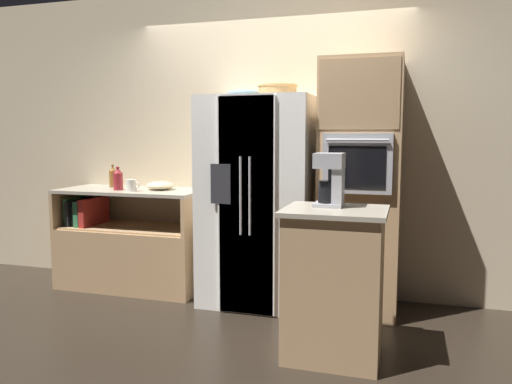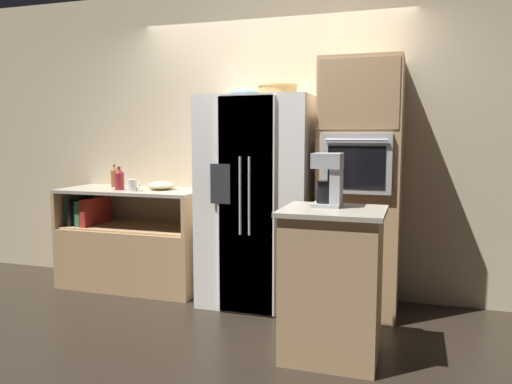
% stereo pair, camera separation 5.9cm
% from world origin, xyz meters
% --- Properties ---
extents(ground_plane, '(20.00, 20.00, 0.00)m').
position_xyz_m(ground_plane, '(0.00, 0.00, 0.00)').
color(ground_plane, black).
extents(wall_back, '(12.00, 0.06, 2.80)m').
position_xyz_m(wall_back, '(0.00, 0.43, 1.40)').
color(wall_back, beige).
rests_on(wall_back, ground_plane).
extents(counter_left, '(1.38, 0.62, 0.94)m').
position_xyz_m(counter_left, '(-1.29, 0.09, 0.35)').
color(counter_left, tan).
rests_on(counter_left, ground_plane).
extents(refrigerator, '(0.93, 0.76, 1.77)m').
position_xyz_m(refrigerator, '(0.00, 0.03, 0.89)').
color(refrigerator, white).
rests_on(refrigerator, ground_plane).
extents(wall_oven, '(0.63, 0.69, 2.05)m').
position_xyz_m(wall_oven, '(0.85, 0.09, 1.03)').
color(wall_oven, tan).
rests_on(wall_oven, ground_plane).
extents(island_counter, '(0.66, 0.57, 0.98)m').
position_xyz_m(island_counter, '(0.78, -0.87, 0.49)').
color(island_counter, tan).
rests_on(island_counter, ground_plane).
extents(wicker_basket, '(0.34, 0.34, 0.10)m').
position_xyz_m(wicker_basket, '(0.14, 0.12, 1.83)').
color(wicker_basket, tan).
rests_on(wicker_basket, refrigerator).
extents(fruit_bowl, '(0.27, 0.27, 0.06)m').
position_xyz_m(fruit_bowl, '(-0.15, 0.07, 1.81)').
color(fruit_bowl, '#668C99').
rests_on(fruit_bowl, refrigerator).
extents(bottle_tall, '(0.09, 0.09, 0.22)m').
position_xyz_m(bottle_tall, '(-1.36, -0.00, 1.05)').
color(bottle_tall, maroon).
rests_on(bottle_tall, counter_left).
extents(bottle_short, '(0.07, 0.07, 0.22)m').
position_xyz_m(bottle_short, '(-1.55, 0.21, 1.05)').
color(bottle_short, brown).
rests_on(bottle_short, counter_left).
extents(mug, '(0.13, 0.09, 0.11)m').
position_xyz_m(mug, '(-1.18, -0.06, 1.00)').
color(mug, silver).
rests_on(mug, counter_left).
extents(mixing_bowl, '(0.25, 0.25, 0.08)m').
position_xyz_m(mixing_bowl, '(-0.99, 0.14, 0.98)').
color(mixing_bowl, beige).
rests_on(mixing_bowl, counter_left).
extents(coffee_maker, '(0.19, 0.20, 0.35)m').
position_xyz_m(coffee_maker, '(0.74, -0.78, 1.18)').
color(coffee_maker, '#B2B2B7').
rests_on(coffee_maker, island_counter).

